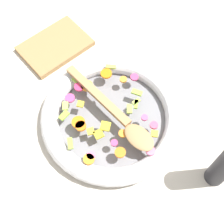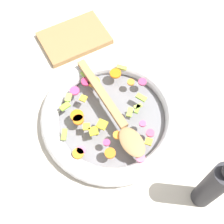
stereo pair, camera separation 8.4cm
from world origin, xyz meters
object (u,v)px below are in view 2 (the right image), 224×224
(wooden_spoon, at_px, (116,116))
(cutting_board, at_px, (74,38))
(pepper_mill, at_px, (213,186))
(skillet, at_px, (112,117))

(wooden_spoon, relative_size, cutting_board, 1.58)
(wooden_spoon, relative_size, pepper_mill, 1.42)
(skillet, bearing_deg, pepper_mill, -72.71)
(skillet, distance_m, cutting_board, 0.32)
(pepper_mill, bearing_deg, wooden_spoon, 108.32)
(pepper_mill, bearing_deg, cutting_board, 95.57)
(wooden_spoon, bearing_deg, cutting_board, 84.62)
(skillet, bearing_deg, wooden_spoon, -87.87)
(skillet, height_order, wooden_spoon, wooden_spoon)
(skillet, relative_size, wooden_spoon, 1.19)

